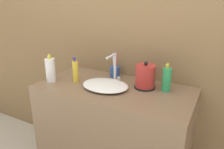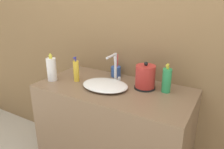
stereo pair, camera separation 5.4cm
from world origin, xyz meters
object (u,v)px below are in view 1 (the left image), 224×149
faucet (115,66)px  shampoo_bottle (50,70)px  electric_kettle (145,77)px  lotion_bottle (75,71)px  toothbrush_cup (115,71)px  mouthwash_bottle (167,80)px

faucet → shampoo_bottle: faucet is taller
faucet → electric_kettle: (0.26, -0.00, -0.05)m
electric_kettle → shampoo_bottle: 0.74m
lotion_bottle → shampoo_bottle: (-0.18, -0.09, 0.01)m
electric_kettle → shampoo_bottle: bearing=-162.6°
electric_kettle → toothbrush_cup: bearing=159.7°
electric_kettle → mouthwash_bottle: bearing=5.9°
faucet → lotion_bottle: 0.31m
faucet → mouthwash_bottle: size_ratio=1.11×
electric_kettle → faucet: bearing=179.1°
electric_kettle → lotion_bottle: size_ratio=1.02×
shampoo_bottle → mouthwash_bottle: 0.90m
lotion_bottle → mouthwash_bottle: size_ratio=0.97×
shampoo_bottle → mouthwash_bottle: shampoo_bottle is taller
lotion_bottle → mouthwash_bottle: bearing=12.5°
lotion_bottle → toothbrush_cup: bearing=48.6°
toothbrush_cup → mouthwash_bottle: mouthwash_bottle is taller
electric_kettle → lotion_bottle: bearing=-165.6°
shampoo_bottle → mouthwash_bottle: size_ratio=1.10×
faucet → toothbrush_cup: 0.15m
faucet → mouthwash_bottle: (0.41, 0.01, -0.04)m
faucet → toothbrush_cup: size_ratio=1.14×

